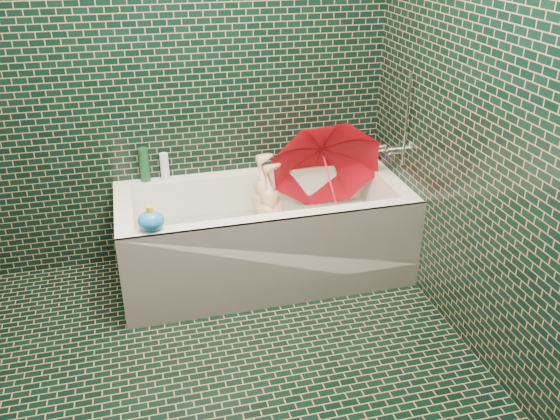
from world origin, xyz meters
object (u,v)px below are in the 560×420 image
object	(u,v)px
rubber_duck	(340,156)
bath_toy	(151,220)
umbrella	(330,179)
bathtub	(265,244)
child	(273,229)

from	to	relation	value
rubber_duck	bath_toy	bearing A→B (deg)	-157.89
umbrella	bath_toy	xyz separation A→B (m)	(-1.07, -0.34, 0.03)
bathtub	bath_toy	distance (m)	0.83
umbrella	bath_toy	distance (m)	1.13
umbrella	rubber_duck	xyz separation A→B (m)	(0.17, 0.30, 0.02)
child	rubber_duck	xyz separation A→B (m)	(0.54, 0.35, 0.28)
bathtub	rubber_duck	world-z (taller)	rubber_duck
bath_toy	umbrella	bearing A→B (deg)	19.73
bath_toy	bathtub	bearing A→B (deg)	26.48
umbrella	bath_toy	world-z (taller)	umbrella
child	umbrella	distance (m)	0.45
child	umbrella	size ratio (longest dim) A/B	1.35
umbrella	rubber_duck	world-z (taller)	umbrella
child	bathtub	bearing A→B (deg)	-100.76
bathtub	rubber_duck	distance (m)	0.78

